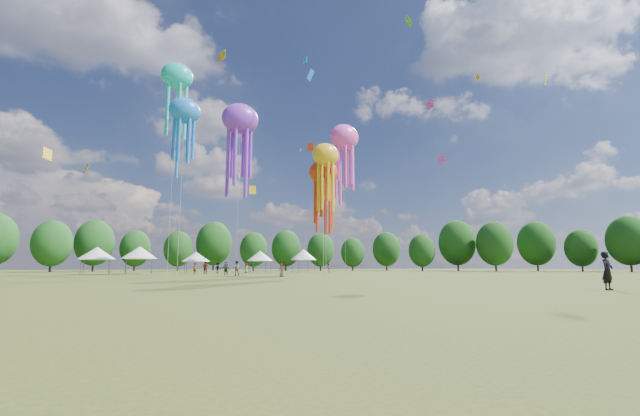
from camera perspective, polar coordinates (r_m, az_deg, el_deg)
name	(u,v)px	position (r m, az deg, el deg)	size (l,w,h in m)	color
ground	(460,291)	(21.67, 18.79, -10.82)	(300.00, 300.00, 0.00)	#384416
observer_main	(607,271)	(25.77, 34.95, -7.13)	(0.71, 0.47, 1.95)	black
spectator_near	(236,268)	(53.45, -11.52, -8.19)	(0.90, 0.70, 1.85)	gray
spectators_far	(245,268)	(66.10, -10.40, -8.21)	(27.55, 30.17, 1.90)	gray
festival_tents	(199,254)	(73.58, -16.36, -6.19)	(39.37, 10.19, 4.46)	#47474C
show_kites	(289,144)	(62.69, -4.31, 8.85)	(35.92, 28.53, 27.68)	#1B79F6
small_kites	(254,80)	(65.59, -9.08, 17.03)	(75.10, 62.06, 45.47)	#1B79F6
treeline	(200,237)	(79.38, -16.23, -3.88)	(201.57, 95.24, 13.43)	#38281C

